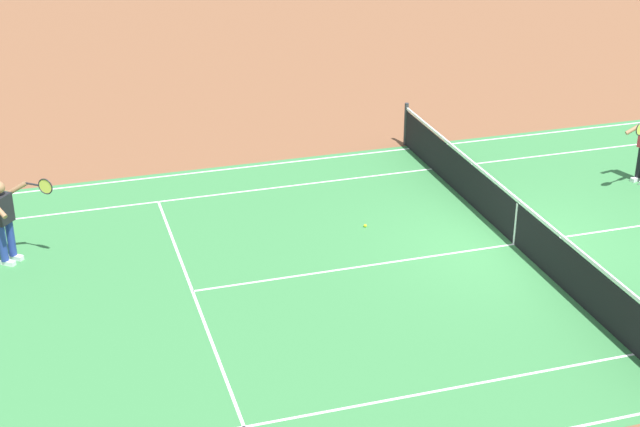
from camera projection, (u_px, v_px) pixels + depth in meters
name	position (u px, v px, depth m)	size (l,w,h in m)	color
ground_plane	(514.00, 244.00, 19.03)	(60.00, 60.00, 0.00)	brown
court_slab	(514.00, 244.00, 19.03)	(24.20, 11.40, 0.00)	#387A42
court_line_markings	(514.00, 244.00, 19.03)	(23.85, 11.05, 0.01)	white
tennis_net	(516.00, 222.00, 18.82)	(0.10, 11.70, 1.08)	#2D2D33
tennis_player_near	(5.00, 217.00, 17.98)	(1.16, 0.75, 1.70)	navy
tennis_ball	(365.00, 226.00, 19.73)	(0.07, 0.07, 0.07)	#CCE01E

